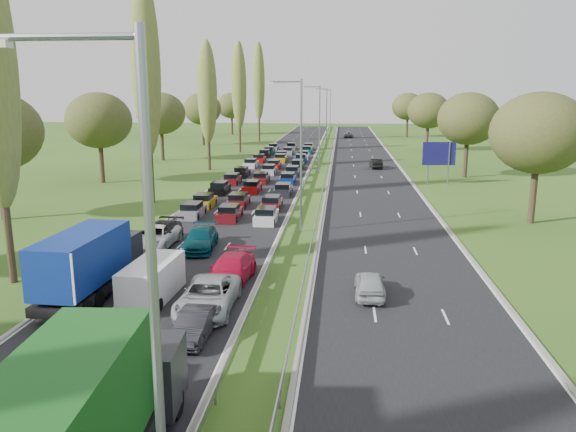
% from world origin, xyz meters
% --- Properties ---
extents(ground, '(260.00, 260.00, 0.00)m').
position_xyz_m(ground, '(4.50, 80.00, 0.00)').
color(ground, '#2E4D18').
rests_on(ground, ground).
extents(near_carriageway, '(10.50, 215.00, 0.04)m').
position_xyz_m(near_carriageway, '(-2.25, 82.50, 0.00)').
color(near_carriageway, black).
rests_on(near_carriageway, ground).
extents(far_carriageway, '(10.50, 215.00, 0.04)m').
position_xyz_m(far_carriageway, '(11.25, 82.50, 0.00)').
color(far_carriageway, black).
rests_on(far_carriageway, ground).
extents(central_reservation, '(2.36, 215.00, 0.32)m').
position_xyz_m(central_reservation, '(4.50, 82.50, 0.55)').
color(central_reservation, gray).
rests_on(central_reservation, ground).
extents(lamp_columns, '(0.18, 140.18, 12.00)m').
position_xyz_m(lamp_columns, '(4.50, 78.00, 6.00)').
color(lamp_columns, gray).
rests_on(lamp_columns, ground).
extents(poplar_row, '(2.80, 127.80, 22.44)m').
position_xyz_m(poplar_row, '(-11.50, 68.17, 12.39)').
color(poplar_row, '#2D2116').
rests_on(poplar_row, ground).
extents(woodland_left, '(8.00, 166.00, 11.10)m').
position_xyz_m(woodland_left, '(-22.00, 62.63, 7.68)').
color(woodland_left, '#2D2116').
rests_on(woodland_left, ground).
extents(woodland_right, '(8.00, 153.00, 11.10)m').
position_xyz_m(woodland_right, '(24.00, 66.67, 7.68)').
color(woodland_right, '#2D2116').
rests_on(woodland_right, ground).
extents(traffic_queue_fill, '(9.05, 68.29, 0.80)m').
position_xyz_m(traffic_queue_fill, '(-2.25, 77.68, 0.44)').
color(traffic_queue_fill, slate).
rests_on(traffic_queue_fill, ground).
extents(near_car_2, '(2.71, 5.70, 1.57)m').
position_xyz_m(near_car_2, '(-5.65, 37.18, 0.81)').
color(near_car_2, white).
rests_on(near_car_2, near_carriageway).
extents(near_car_3, '(2.48, 5.59, 1.60)m').
position_xyz_m(near_car_3, '(-5.51, 38.02, 0.82)').
color(near_car_3, black).
rests_on(near_car_3, near_carriageway).
extents(near_car_7, '(2.54, 5.37, 1.51)m').
position_xyz_m(near_car_7, '(-2.25, 37.03, 0.78)').
color(near_car_7, '#043844').
rests_on(near_car_7, near_carriageway).
extents(near_car_9, '(1.49, 4.01, 1.31)m').
position_xyz_m(near_car_9, '(1.19, 22.40, 0.68)').
color(near_car_9, black).
rests_on(near_car_9, near_carriageway).
extents(near_car_10, '(2.74, 5.81, 1.61)m').
position_xyz_m(near_car_10, '(1.03, 25.65, 0.82)').
color(near_car_10, '#A1A6AA').
rests_on(near_car_10, near_carriageway).
extents(near_car_11, '(2.65, 5.58, 1.57)m').
position_xyz_m(near_car_11, '(1.31, 30.17, 0.80)').
color(near_car_11, '#B80B30').
rests_on(near_car_11, near_carriageway).
extents(far_car_0, '(1.67, 4.08, 1.39)m').
position_xyz_m(far_car_0, '(9.36, 28.70, 0.71)').
color(far_car_0, '#9DA4A6').
rests_on(far_car_0, far_carriageway).
extents(far_car_1, '(1.83, 4.50, 1.45)m').
position_xyz_m(far_car_1, '(12.77, 83.15, 0.75)').
color(far_car_1, black).
rests_on(far_car_1, far_carriageway).
extents(far_car_2, '(2.37, 5.12, 1.42)m').
position_xyz_m(far_car_2, '(9.26, 142.67, 0.73)').
color(far_car_2, gray).
rests_on(far_car_2, far_carriageway).
extents(blue_lorry, '(2.49, 8.98, 3.79)m').
position_xyz_m(blue_lorry, '(-5.75, 27.08, 1.97)').
color(blue_lorry, black).
rests_on(blue_lorry, near_carriageway).
extents(white_van_front, '(1.96, 5.00, 2.01)m').
position_xyz_m(white_van_front, '(-2.12, 15.96, 1.03)').
color(white_van_front, white).
rests_on(white_van_front, near_carriageway).
extents(white_van_rear, '(2.04, 5.19, 2.09)m').
position_xyz_m(white_van_rear, '(-2.36, 27.27, 1.07)').
color(white_van_rear, silver).
rests_on(white_van_rear, near_carriageway).
extents(info_sign, '(1.50, 0.35, 2.10)m').
position_xyz_m(info_sign, '(-9.40, 27.80, 1.37)').
color(info_sign, gray).
rests_on(info_sign, ground).
extents(direction_sign, '(3.99, 0.45, 5.20)m').
position_xyz_m(direction_sign, '(19.40, 68.38, 3.57)').
color(direction_sign, gray).
rests_on(direction_sign, ground).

